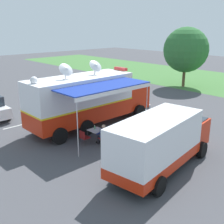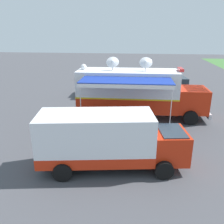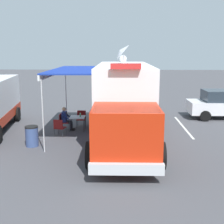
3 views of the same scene
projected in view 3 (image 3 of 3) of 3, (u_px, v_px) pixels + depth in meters
ground_plane at (123, 134)px, 14.99m from camera, size 100.00×100.00×0.00m
lot_stripe at (183, 127)px, 16.48m from camera, size 0.18×4.80×0.01m
command_truck at (123, 99)px, 13.86m from camera, size 4.94×9.52×4.53m
folding_table at (77, 118)px, 15.62m from camera, size 0.81×0.81×0.73m
water_bottle at (80, 115)px, 15.55m from camera, size 0.07×0.07×0.22m
folding_chair_at_table at (63, 121)px, 15.70m from camera, size 0.49×0.49×0.87m
folding_chair_beside_table at (81, 117)px, 16.49m from camera, size 0.49×0.49×0.87m
folding_chair_spare_by_truck at (59, 126)px, 14.51m from camera, size 0.58×0.58×0.87m
seated_responder at (66, 118)px, 15.67m from camera, size 0.66×0.56×1.25m
trash_bin at (32, 136)px, 13.07m from camera, size 0.57×0.57×0.91m
car_behind_truck at (222, 104)px, 18.42m from camera, size 4.24×2.09×1.76m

